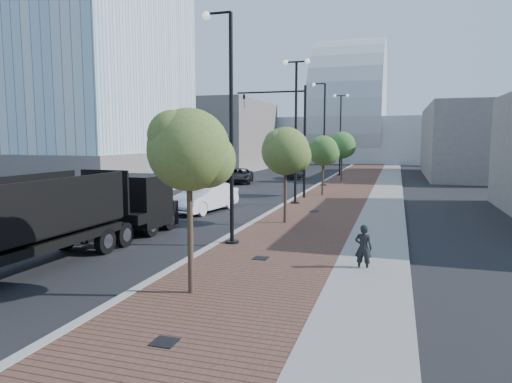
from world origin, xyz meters
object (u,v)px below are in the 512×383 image
(dump_truck, at_px, (92,217))
(white_sedan, at_px, (205,197))
(dark_car_mid, at_px, (240,176))
(pedestrian, at_px, (363,248))

(dump_truck, bearing_deg, white_sedan, 88.67)
(dump_truck, distance_m, dark_car_mid, 27.41)
(dump_truck, xyz_separation_m, white_sedan, (0.47, 9.88, -0.44))
(pedestrian, bearing_deg, dark_car_mid, -57.02)
(dump_truck, xyz_separation_m, pedestrian, (10.34, 0.04, -0.52))
(dark_car_mid, bearing_deg, pedestrian, -75.68)
(dump_truck, distance_m, white_sedan, 9.90)
(dump_truck, height_order, white_sedan, dump_truck)
(white_sedan, relative_size, pedestrian, 3.33)
(pedestrian, bearing_deg, white_sedan, -38.68)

